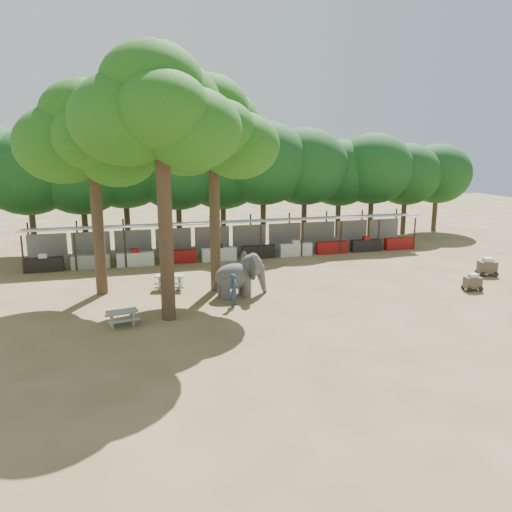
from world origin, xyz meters
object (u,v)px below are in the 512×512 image
object	(u,v)px
yard_tree_back	(210,130)
picnic_table_far	(170,280)
yard_tree_center	(157,110)
cart_front	(473,282)
yard_tree_left	(89,136)
elephant	(240,275)
picnic_table_near	(122,316)
cart_back	(487,267)
handler	(234,290)

from	to	relation	value
yard_tree_back	picnic_table_far	xyz separation A→B (m)	(-2.26, 0.68, -8.02)
yard_tree_center	cart_front	distance (m)	18.78
yard_tree_left	picnic_table_far	size ratio (longest dim) A/B	5.82
elephant	picnic_table_far	bearing A→B (deg)	140.98
picnic_table_near	yard_tree_center	bearing A→B (deg)	4.94
yard_tree_left	cart_back	xyz separation A→B (m)	(22.62, -2.67, -7.65)
picnic_table_near	picnic_table_far	distance (m)	5.83
handler	picnic_table_near	bearing A→B (deg)	134.28
picnic_table_far	picnic_table_near	bearing A→B (deg)	-103.17
handler	cart_front	size ratio (longest dim) A/B	1.59
cart_front	cart_back	bearing A→B (deg)	44.84
yard_tree_left	handler	world-z (taller)	yard_tree_left
handler	cart_back	world-z (taller)	handler
elephant	handler	distance (m)	1.79
handler	elephant	bearing A→B (deg)	6.19
picnic_table_far	cart_front	bearing A→B (deg)	-2.66
elephant	yard_tree_center	bearing A→B (deg)	-155.56
yard_tree_left	yard_tree_back	size ratio (longest dim) A/B	0.97
yard_tree_left	cart_front	bearing A→B (deg)	-14.63
yard_tree_back	cart_front	size ratio (longest dim) A/B	11.10
yard_tree_center	cart_front	xyz separation A→B (m)	(16.62, -0.12, -8.74)
elephant	cart_back	xyz separation A→B (m)	(15.45, -0.10, -0.57)
elephant	handler	size ratio (longest dim) A/B	1.82
yard_tree_left	picnic_table_far	xyz separation A→B (m)	(3.74, -0.32, -7.68)
handler	cart_front	bearing A→B (deg)	-63.58
yard_tree_left	picnic_table_near	xyz separation A→B (m)	(1.07, -5.50, -7.76)
cart_back	cart_front	bearing A→B (deg)	-126.70
elephant	handler	bearing A→B (deg)	-120.08
picnic_table_near	cart_front	world-z (taller)	cart_front
yard_tree_left	picnic_table_near	bearing A→B (deg)	-79.03
yard_tree_center	elephant	xyz separation A→B (m)	(4.17, 2.43, -8.09)
yard_tree_left	yard_tree_center	bearing A→B (deg)	-59.04
yard_tree_back	yard_tree_left	bearing A→B (deg)	170.54
elephant	picnic_table_near	xyz separation A→B (m)	(-6.11, -2.93, -0.68)
elephant	yard_tree_left	bearing A→B (deg)	154.52
cart_front	elephant	bearing A→B (deg)	174.14
yard_tree_center	picnic_table_near	world-z (taller)	yard_tree_center
picnic_table_far	cart_front	size ratio (longest dim) A/B	1.85
yard_tree_left	yard_tree_center	world-z (taller)	yard_tree_center
yard_tree_back	picnic_table_near	world-z (taller)	yard_tree_back
yard_tree_center	elephant	size ratio (longest dim) A/B	4.06
yard_tree_back	elephant	distance (m)	7.68
yard_tree_back	elephant	xyz separation A→B (m)	(1.17, -1.57, -7.42)
yard_tree_back	picnic_table_far	bearing A→B (deg)	163.25
yard_tree_back	cart_front	world-z (taller)	yard_tree_back
yard_tree_back	elephant	bearing A→B (deg)	-53.22
picnic_table_far	cart_back	bearing A→B (deg)	7.06
picnic_table_far	yard_tree_center	bearing A→B (deg)	-84.84
yard_tree_back	handler	xyz separation A→B (m)	(0.45, -3.18, -7.73)
yard_tree_left	handler	distance (m)	10.66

